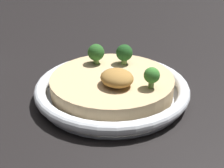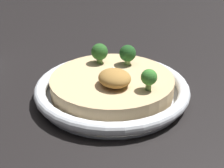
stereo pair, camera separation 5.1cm
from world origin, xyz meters
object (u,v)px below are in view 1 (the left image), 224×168
(broccoli_back_left, at_px, (124,53))
(risotto_bowl, at_px, (112,87))
(broccoli_left, at_px, (96,53))
(broccoli_back_right, at_px, (152,76))

(broccoli_back_left, bearing_deg, risotto_bowl, -58.94)
(broccoli_back_left, xyz_separation_m, broccoli_left, (-0.03, -0.04, 0.00))
(broccoli_back_right, relative_size, broccoli_left, 0.92)
(broccoli_back_left, relative_size, broccoli_left, 0.99)
(risotto_bowl, bearing_deg, broccoli_back_left, 121.06)
(broccoli_back_left, height_order, broccoli_left, same)
(risotto_bowl, relative_size, broccoli_back_left, 7.17)
(risotto_bowl, xyz_separation_m, broccoli_back_right, (0.07, 0.03, 0.04))
(broccoli_back_right, xyz_separation_m, broccoli_left, (-0.14, -0.02, 0.00))
(risotto_bowl, bearing_deg, broccoli_back_right, 19.64)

